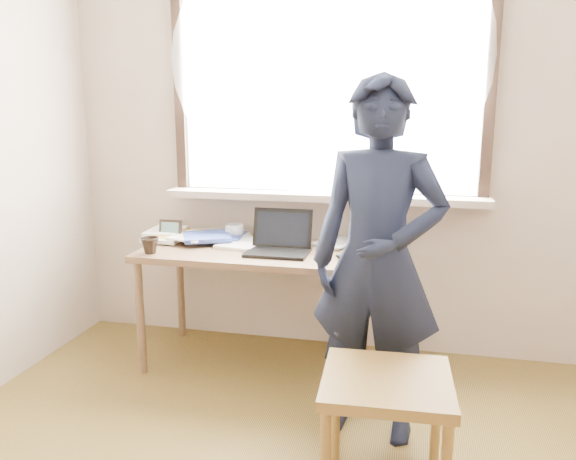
% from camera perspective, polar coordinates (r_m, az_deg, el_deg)
% --- Properties ---
extents(room_shell, '(3.52, 4.02, 2.61)m').
position_cam_1_polar(room_shell, '(1.50, -0.39, 20.41)').
color(room_shell, '#BDAB98').
rests_on(room_shell, ground).
extents(desk, '(1.25, 0.62, 0.67)m').
position_cam_1_polar(desk, '(3.11, -3.23, -3.18)').
color(desk, brown).
rests_on(desk, ground).
extents(laptop, '(0.33, 0.27, 0.22)m').
position_cam_1_polar(laptop, '(3.01, -0.86, -1.26)').
color(laptop, black).
rests_on(laptop, desk).
extents(mug_white, '(0.15, 0.15, 0.09)m').
position_cam_1_polar(mug_white, '(3.35, -5.45, -0.13)').
color(mug_white, white).
rests_on(mug_white, desk).
extents(mug_dark, '(0.13, 0.13, 0.09)m').
position_cam_1_polar(mug_dark, '(3.07, -13.84, -1.53)').
color(mug_dark, black).
rests_on(mug_dark, desk).
extents(mouse, '(0.08, 0.06, 0.03)m').
position_cam_1_polar(mouse, '(2.89, 5.68, -2.65)').
color(mouse, black).
rests_on(mouse, desk).
extents(desk_clutter, '(0.78, 0.51, 0.05)m').
position_cam_1_polar(desk_clutter, '(3.33, -8.19, -0.63)').
color(desk_clutter, '#3146A1').
rests_on(desk_clutter, desk).
extents(book_a, '(0.30, 0.33, 0.03)m').
position_cam_1_polar(book_a, '(3.41, -7.41, -0.46)').
color(book_a, white).
rests_on(book_a, desk).
extents(book_b, '(0.29, 0.32, 0.02)m').
position_cam_1_polar(book_b, '(3.26, 3.66, -1.05)').
color(book_b, white).
rests_on(book_b, desk).
extents(picture_frame, '(0.14, 0.02, 0.11)m').
position_cam_1_polar(picture_frame, '(3.36, -11.83, -0.08)').
color(picture_frame, black).
rests_on(picture_frame, desk).
extents(work_chair, '(0.49, 0.47, 0.47)m').
position_cam_1_polar(work_chair, '(2.16, 9.97, -16.26)').
color(work_chair, olive).
rests_on(work_chair, ground).
extents(person, '(0.62, 0.45, 1.57)m').
position_cam_1_polar(person, '(2.43, 9.10, -3.18)').
color(person, black).
rests_on(person, ground).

